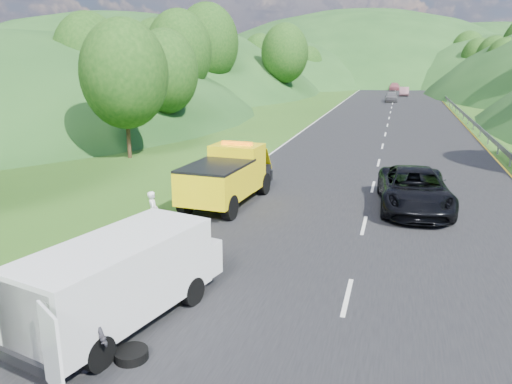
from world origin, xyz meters
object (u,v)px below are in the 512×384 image
(white_van, at_px, (122,276))
(suitcase, at_px, (119,234))
(tow_truck, at_px, (228,176))
(worker, at_px, (81,371))
(spare_tire, at_px, (132,360))
(child, at_px, (176,251))
(woman, at_px, (154,233))
(passing_suv, at_px, (413,209))

(white_van, xyz_separation_m, suitcase, (-3.01, 4.76, -0.93))
(tow_truck, height_order, worker, tow_truck)
(white_van, height_order, spare_tire, white_van)
(suitcase, distance_m, spare_tire, 7.21)
(tow_truck, distance_m, child, 5.81)
(child, relative_size, suitcase, 1.86)
(child, height_order, worker, worker)
(white_van, bearing_deg, worker, -73.19)
(tow_truck, xyz_separation_m, suitcase, (-2.06, -5.37, -0.97))
(white_van, relative_size, suitcase, 12.36)
(worker, distance_m, spare_tire, 0.99)
(woman, distance_m, spare_tire, 7.86)
(spare_tire, distance_m, passing_suv, 14.00)
(child, height_order, spare_tire, child)
(child, bearing_deg, worker, -44.01)
(tow_truck, bearing_deg, suitcase, -107.03)
(passing_suv, bearing_deg, spare_tire, -118.90)
(woman, bearing_deg, worker, 170.68)
(suitcase, bearing_deg, child, -7.68)
(tow_truck, bearing_deg, child, -84.14)
(child, xyz_separation_m, passing_suv, (7.43, 6.99, 0.00))
(child, bearing_deg, suitcase, -149.52)
(tow_truck, relative_size, child, 6.31)
(suitcase, bearing_deg, tow_truck, 68.98)
(white_van, bearing_deg, passing_suv, 73.03)
(child, distance_m, worker, 6.44)
(tow_truck, height_order, passing_suv, tow_truck)
(child, distance_m, suitcase, 2.29)
(spare_tire, bearing_deg, tow_truck, 99.12)
(woman, distance_m, worker, 8.18)
(tow_truck, height_order, white_van, tow_truck)
(woman, distance_m, passing_suv, 10.53)
(white_van, bearing_deg, child, 112.94)
(tow_truck, distance_m, worker, 12.17)
(woman, bearing_deg, passing_suv, -84.47)
(white_van, distance_m, suitcase, 5.70)
(spare_tire, relative_size, passing_suv, 0.12)
(child, distance_m, passing_suv, 10.20)
(spare_tire, bearing_deg, worker, -140.88)
(white_van, bearing_deg, woman, 124.33)
(tow_truck, relative_size, spare_tire, 8.58)
(spare_tire, bearing_deg, white_van, 124.42)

